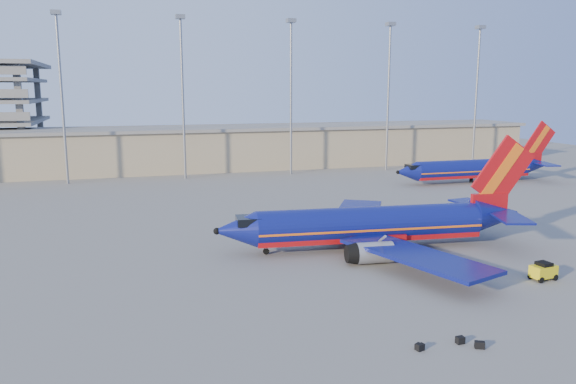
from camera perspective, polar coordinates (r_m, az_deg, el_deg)
name	(u,v)px	position (r m, az deg, el deg)	size (l,w,h in m)	color
ground	(280,242)	(60.11, -0.86, -5.06)	(220.00, 220.00, 0.00)	slate
terminal_building	(251,146)	(117.22, -3.74, 4.68)	(122.00, 16.00, 8.50)	tan
light_mast_row	(238,80)	(103.86, -5.09, 11.23)	(101.60, 1.60, 28.65)	gray
aircraft_main	(376,225)	(57.77, 8.96, -3.34)	(33.63, 32.23, 11.39)	navy
aircraft_second	(476,169)	(102.72, 18.55, 2.27)	(30.97, 12.08, 10.50)	navy
baggage_tug	(543,271)	(52.95, 24.51, -7.28)	(2.33, 1.59, 1.56)	yellow
luggage_pile	(450,344)	(38.05, 16.16, -14.63)	(4.39, 1.51, 0.46)	black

